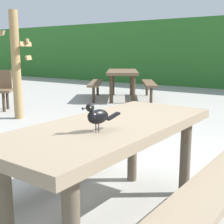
# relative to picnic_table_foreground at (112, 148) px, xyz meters

# --- Properties ---
(ground_plane) EXTENTS (60.00, 60.00, 0.00)m
(ground_plane) POSITION_rel_picnic_table_foreground_xyz_m (-0.05, 0.24, -0.56)
(ground_plane) COLOR #A3A099
(picnic_table_foreground) EXTENTS (1.72, 1.82, 0.74)m
(picnic_table_foreground) POSITION_rel_picnic_table_foreground_xyz_m (0.00, 0.00, 0.00)
(picnic_table_foreground) COLOR #84725B
(picnic_table_foreground) RESTS_ON ground
(bird_grackle) EXTENTS (0.11, 0.28, 0.18)m
(bird_grackle) POSITION_rel_picnic_table_foreground_xyz_m (0.07, -0.27, 0.29)
(bird_grackle) COLOR black
(bird_grackle) RESTS_ON picnic_table_foreground
(picnic_table_mid_right) EXTENTS (2.34, 2.35, 0.74)m
(picnic_table_mid_right) POSITION_rel_picnic_table_foreground_xyz_m (-3.15, 5.09, 0.00)
(picnic_table_mid_right) COLOR brown
(picnic_table_mid_right) RESTS_ON ground
(stalk_post_left_side) EXTENTS (0.62, 0.64, 1.95)m
(stalk_post_left_side) POSITION_rel_picnic_table_foreground_xyz_m (-3.42, 1.94, 0.44)
(stalk_post_left_side) COLOR #997A4C
(stalk_post_left_side) RESTS_ON ground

